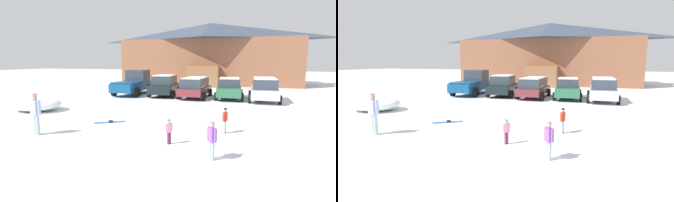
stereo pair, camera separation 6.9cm
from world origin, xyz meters
TOP-DOWN VIEW (x-y plane):
  - ground at (0.00, 0.00)m, footprint 160.00×160.00m
  - ski_lodge at (-2.67, 29.54)m, footprint 22.74×11.62m
  - parked_black_sedan at (-3.70, 15.10)m, footprint 2.52×4.37m
  - parked_maroon_van at (-1.01, 14.85)m, footprint 2.21×4.38m
  - parked_green_coupe at (1.65, 15.26)m, footprint 2.46×4.50m
  - parked_silver_wagon at (4.22, 14.86)m, footprint 2.34×4.53m
  - pickup_truck at (-6.74, 15.36)m, footprint 2.56×5.37m
  - skier_child_in_purple_jacket at (2.77, 1.82)m, footprint 0.31×0.34m
  - skier_child_in_red_jacket at (2.74, 4.91)m, footprint 0.19×0.39m
  - skier_adult_in_blue_parka at (-4.30, 2.13)m, footprint 0.61×0.33m
  - skier_child_in_pink_snowsuit at (1.08, 2.80)m, footprint 0.21×0.30m
  - pair_of_skis at (-2.73, 4.98)m, footprint 1.36×1.07m
  - plowed_snow_pile at (-8.59, 6.16)m, footprint 3.12×2.50m

SIDE VIEW (x-z plane):
  - ground at x=0.00m, z-range 0.00..0.00m
  - pair_of_skis at x=-2.73m, z-range -0.02..0.06m
  - plowed_snow_pile at x=-8.59m, z-range 0.00..0.83m
  - skier_child_in_pink_snowsuit at x=1.08m, z-range 0.06..0.95m
  - skier_child_in_red_jacket at x=2.74m, z-range 0.07..1.12m
  - skier_child_in_purple_jacket at x=2.77m, z-range 0.08..1.24m
  - parked_green_coupe at x=1.65m, z-range 0.01..1.67m
  - parked_black_sedan at x=-3.70m, z-range -0.01..1.78m
  - parked_maroon_van at x=-1.01m, z-range 0.07..1.72m
  - parked_silver_wagon at x=4.22m, z-range 0.06..1.79m
  - skier_adult_in_blue_parka at x=-4.30m, z-range 0.11..1.78m
  - pickup_truck at x=-6.74m, z-range -0.08..2.07m
  - ski_lodge at x=-2.67m, z-range 0.05..7.95m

